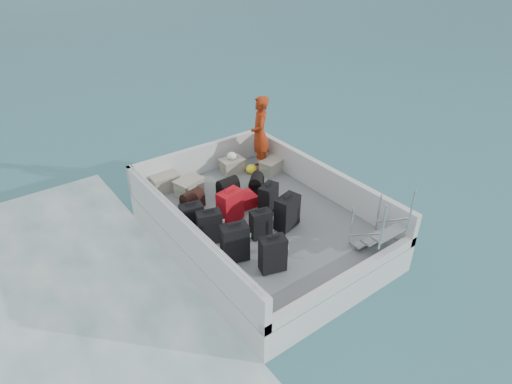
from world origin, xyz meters
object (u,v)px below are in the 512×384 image
suitcase_1 (210,227)px  crate_2 (232,166)px  crate_0 (165,183)px  suitcase_6 (287,213)px  suitcase_0 (235,243)px  crate_3 (271,167)px  suitcase_5 (230,206)px  suitcase_4 (261,225)px  suitcase_3 (273,255)px  suitcase_7 (268,198)px  crate_1 (189,187)px  passenger (260,134)px  suitcase_2 (192,219)px  suitcase_8 (241,201)px

suitcase_1 → crate_2: bearing=65.2°
crate_0 → suitcase_6: bearing=-65.2°
suitcase_0 → crate_3: bearing=56.1°
suitcase_5 → crate_3: 2.24m
suitcase_0 → suitcase_4: suitcase_0 is taller
suitcase_6 → crate_2: (0.42, 2.58, -0.19)m
suitcase_3 → crate_0: 3.64m
suitcase_7 → crate_0: (-1.35, 2.11, -0.13)m
suitcase_1 → crate_0: size_ratio=1.15×
crate_1 → crate_2: size_ratio=1.08×
suitcase_0 → crate_1: bearing=95.4°
crate_1 → crate_3: crate_1 is taller
suitcase_6 → passenger: 2.62m
crate_3 → suitcase_3: bearing=-128.1°
crate_0 → crate_2: 1.72m
suitcase_3 → suitcase_1: bearing=125.5°
suitcase_5 → suitcase_3: bearing=-108.5°
suitcase_1 → crate_1: (0.54, 1.79, -0.16)m
crate_2 → passenger: (0.65, -0.27, 0.77)m
crate_2 → crate_0: bearing=173.1°
suitcase_3 → crate_3: 3.56m
crate_2 → suitcase_5: bearing=-124.8°
suitcase_2 → passenger: size_ratio=0.34×
suitcase_3 → suitcase_6: 1.32m
suitcase_4 → crate_2: (1.04, 2.54, -0.14)m
suitcase_3 → suitcase_5: size_ratio=1.00×
suitcase_1 → suitcase_6: bearing=-1.1°
suitcase_5 → crate_2: (1.20, 1.72, -0.18)m
crate_2 → passenger: 1.04m
suitcase_0 → suitcase_3: bearing=-44.3°
suitcase_4 → crate_1: bearing=110.8°
suitcase_8 → suitcase_7: bearing=-137.4°
suitcase_3 → crate_1: bearing=105.2°
crate_1 → suitcase_8: bearing=-60.4°
suitcase_4 → crate_0: suitcase_4 is taller
suitcase_0 → passenger: (2.46, 2.53, 0.56)m
suitcase_1 → passenger: size_ratio=0.36×
suitcase_1 → suitcase_7: (1.54, 0.18, -0.03)m
suitcase_0 → suitcase_6: (1.39, 0.21, -0.02)m
suitcase_6 → crate_2: suitcase_6 is taller
suitcase_4 → crate_2: size_ratio=1.12×
crate_3 → suitcase_1: bearing=-151.0°
suitcase_1 → passenger: bearing=53.0°
suitcase_0 → suitcase_4: size_ratio=1.25×
suitcase_4 → crate_1: 2.27m
suitcase_2 → suitcase_6: size_ratio=0.90×
suitcase_0 → suitcase_6: suitcase_0 is taller
suitcase_3 → suitcase_5: suitcase_5 is taller
suitcase_1 → suitcase_7: size_ratio=1.08×
suitcase_5 → suitcase_8: suitcase_5 is taller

